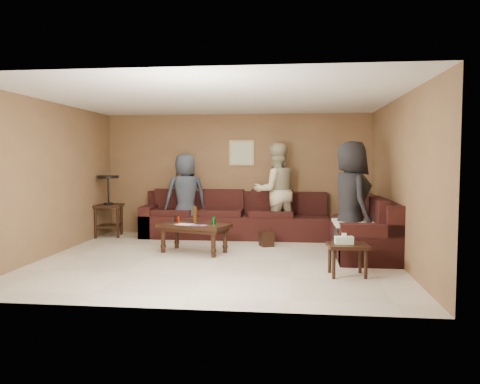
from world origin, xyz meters
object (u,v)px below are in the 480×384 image
Objects in this scene: side_table_right at (347,248)px; waste_bin at (267,239)px; end_table_left at (109,205)px; person_right at (351,200)px; sectional_sofa at (274,226)px; coffee_table at (194,228)px; person_left at (186,196)px; person_middle at (276,191)px.

waste_bin is at bearing 120.40° from side_table_right.
end_table_left is 5.22m from side_table_right.
person_right reaches higher than end_table_left.
end_table_left reaches higher than sectional_sofa.
coffee_table is at bearing -149.01° from waste_bin.
coffee_table reaches higher than side_table_right.
end_table_left is at bearing -22.68° from person_left.
waste_bin is (-0.12, -0.36, -0.19)m from sectional_sofa.
person_left is 1.80m from person_middle.
person_middle is at bearing 110.44° from side_table_right.
waste_bin is at bearing 30.99° from coffee_table.
person_left is 0.91× the size of person_right.
side_table_right is 4.00m from person_left.
person_right reaches higher than person_left.
person_middle reaches higher than person_left.
person_left is (-1.66, 0.75, 0.71)m from waste_bin.
person_left is at bearing 155.73° from waste_bin.
sectional_sofa is 0.76m from person_middle.
end_table_left is at bearing -18.06° from person_middle.
person_left is (-1.77, 0.39, 0.52)m from sectional_sofa.
person_right is (2.55, -0.17, 0.52)m from coffee_table.
coffee_table is 4.85× the size of waste_bin.
end_table_left is (-3.36, 0.35, 0.32)m from sectional_sofa.
person_left is at bearing 135.73° from side_table_right.
person_right is (4.62, -1.59, 0.28)m from end_table_left.
person_right reaches higher than coffee_table.
side_table_right is (4.43, -2.74, -0.27)m from end_table_left.
sectional_sofa is 3.75× the size of end_table_left.
sectional_sofa reaches higher than waste_bin.
coffee_table is 1.41m from waste_bin.
side_table_right is at bearing 111.77° from person_left.
person_right is (0.18, 1.15, 0.55)m from side_table_right.
sectional_sofa is at bearing 114.23° from side_table_right.
waste_bin is 0.14× the size of person_right.
end_table_left is (-2.06, 1.42, 0.24)m from coffee_table.
sectional_sofa is 1.89m from person_left.
person_right is at bearing -3.83° from coffee_table.
side_table_right is at bearing 90.95° from person_middle.
person_middle is (1.32, 1.51, 0.53)m from coffee_table.
person_right is at bearing -44.54° from sectional_sofa.
end_table_left is 2.15× the size of side_table_right.
coffee_table is 1.04× the size of end_table_left.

